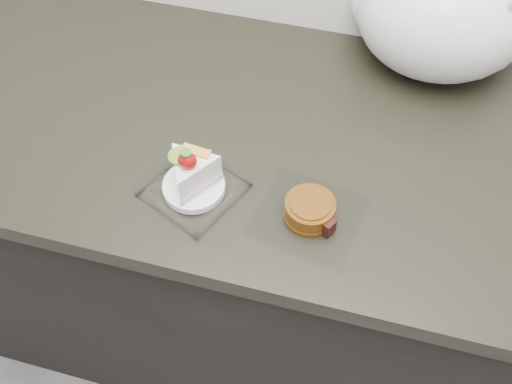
{
  "coord_description": "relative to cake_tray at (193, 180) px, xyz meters",
  "views": [
    {
      "loc": [
        0.08,
        0.99,
        1.68
      ],
      "look_at": [
        -0.06,
        1.52,
        0.94
      ],
      "focal_mm": 40.0,
      "sensor_mm": 36.0,
      "label": 1
    }
  ],
  "objects": [
    {
      "name": "counter",
      "position": [
        0.17,
        0.17,
        -0.48
      ],
      "size": [
        2.04,
        0.64,
        0.9
      ],
      "color": "black",
      "rests_on": "ground"
    },
    {
      "name": "cake_tray",
      "position": [
        0.0,
        0.0,
        0.0
      ],
      "size": [
        0.19,
        0.19,
        0.11
      ],
      "rotation": [
        0.0,
        0.0,
        -0.42
      ],
      "color": "white",
      "rests_on": "counter"
    },
    {
      "name": "plastic_bag",
      "position": [
        0.34,
        0.43,
        0.08
      ],
      "size": [
        0.4,
        0.35,
        0.29
      ],
      "rotation": [
        0.0,
        0.0,
        -0.41
      ],
      "color": "white",
      "rests_on": "counter"
    },
    {
      "name": "mooncake_wrap",
      "position": [
        0.2,
        -0.0,
        -0.01
      ],
      "size": [
        0.19,
        0.18,
        0.04
      ],
      "rotation": [
        0.0,
        0.0,
        0.0
      ],
      "color": "white",
      "rests_on": "counter"
    }
  ]
}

